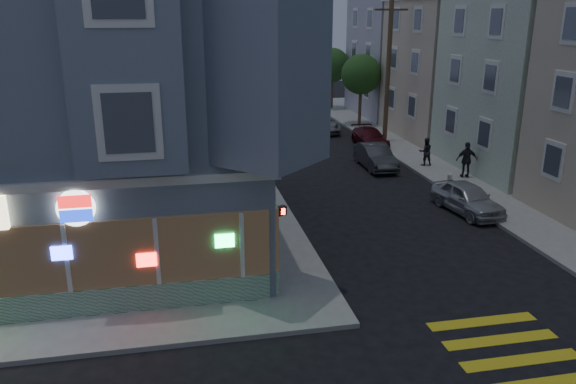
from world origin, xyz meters
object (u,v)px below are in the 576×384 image
object	(u,v)px
street_tree_far	(332,65)
parked_car_d	(321,123)
pedestrian_a	(426,152)
parked_car_b	(375,156)
parked_car_c	(370,138)
traffic_signal	(274,193)
pedestrian_b	(467,160)
fire_hydrant	(450,180)
street_tree_near	(361,74)
parked_car_a	(467,198)
utility_pole	(388,70)

from	to	relation	value
street_tree_far	parked_car_d	size ratio (longest dim) A/B	1.18
pedestrian_a	parked_car_b	world-z (taller)	pedestrian_a
parked_car_c	traffic_signal	world-z (taller)	traffic_signal
pedestrian_a	pedestrian_b	world-z (taller)	pedestrian_b
pedestrian_b	traffic_signal	size ratio (longest dim) A/B	0.42
parked_car_c	fire_hydrant	world-z (taller)	parked_car_c
street_tree_far	fire_hydrant	bearing A→B (deg)	-92.08
traffic_signal	pedestrian_b	bearing A→B (deg)	16.89
fire_hydrant	street_tree_near	bearing A→B (deg)	86.92
fire_hydrant	parked_car_b	bearing A→B (deg)	113.89
pedestrian_b	parked_car_b	distance (m)	4.99
street_tree_far	parked_car_c	xyz separation A→B (m)	(-1.50, -14.78, -3.35)
parked_car_d	traffic_signal	world-z (taller)	traffic_signal
pedestrian_b	fire_hydrant	world-z (taller)	pedestrian_b
pedestrian_a	parked_car_d	size ratio (longest dim) A/B	0.35
fire_hydrant	parked_car_c	bearing A→B (deg)	93.44
pedestrian_b	parked_car_d	xyz separation A→B (m)	(-4.26, 13.59, -0.46)
parked_car_a	parked_car_d	xyz separation A→B (m)	(-1.83, 18.26, -0.04)
utility_pole	parked_car_d	world-z (taller)	utility_pole
street_tree_near	parked_car_d	distance (m)	5.04
utility_pole	street_tree_near	xyz separation A→B (m)	(0.20, 6.00, -0.86)
utility_pole	parked_car_d	xyz separation A→B (m)	(-3.26, 4.42, -4.17)
street_tree_near	parked_car_c	distance (m)	7.71
street_tree_far	parked_car_d	distance (m)	10.71
pedestrian_b	parked_car_d	distance (m)	14.25
street_tree_far	street_tree_near	bearing A→B (deg)	-90.00
parked_car_b	parked_car_d	distance (m)	10.41
street_tree_far	parked_car_c	distance (m)	15.23
parked_car_d	pedestrian_b	bearing A→B (deg)	-73.42
utility_pole	pedestrian_b	bearing A→B (deg)	-83.78
pedestrian_a	fire_hydrant	world-z (taller)	pedestrian_a
parked_car_c	fire_hydrant	distance (m)	9.99
parked_car_a	pedestrian_a	bearing A→B (deg)	72.10
pedestrian_a	pedestrian_b	size ratio (longest dim) A/B	0.84
utility_pole	pedestrian_a	bearing A→B (deg)	-90.43
street_tree_near	street_tree_far	bearing A→B (deg)	90.00
parked_car_c	traffic_signal	size ratio (longest dim) A/B	0.91
street_tree_far	fire_hydrant	distance (m)	24.99
street_tree_far	pedestrian_b	bearing A→B (deg)	-88.02
pedestrian_a	traffic_signal	distance (m)	16.78
fire_hydrant	pedestrian_b	bearing A→B (deg)	42.83
parked_car_b	fire_hydrant	xyz separation A→B (m)	(2.11, -4.77, -0.12)
street_tree_near	street_tree_far	distance (m)	8.00
utility_pole	parked_car_d	size ratio (longest dim) A/B	2.00
street_tree_near	fire_hydrant	xyz separation A→B (m)	(-0.90, -16.75, -3.38)
parked_car_d	fire_hydrant	xyz separation A→B (m)	(2.56, -15.17, -0.07)
street_tree_far	utility_pole	bearing A→B (deg)	-90.82
fire_hydrant	parked_car_a	bearing A→B (deg)	-103.25
street_tree_near	parked_car_c	world-z (taller)	street_tree_near
street_tree_far	parked_car_b	size ratio (longest dim) A/B	1.30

